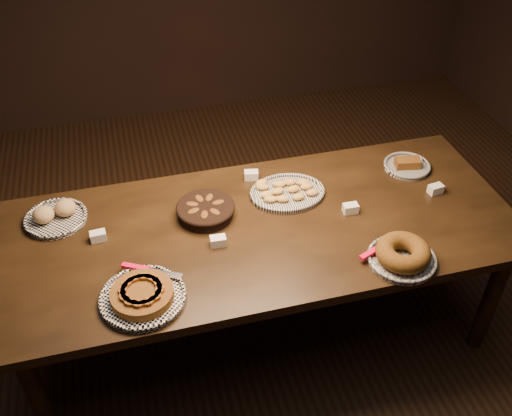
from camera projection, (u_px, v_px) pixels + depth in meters
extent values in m
plane|color=black|center=(261.00, 329.00, 3.12)|extent=(5.00, 5.00, 0.00)
cube|color=black|center=(262.00, 230.00, 2.66)|extent=(2.40, 1.00, 0.05)
cylinder|color=black|center=(38.00, 397.00, 2.40)|extent=(0.08, 0.08, 0.70)
cylinder|color=black|center=(491.00, 298.00, 2.83)|extent=(0.08, 0.08, 0.70)
cylinder|color=black|center=(43.00, 272.00, 2.97)|extent=(0.08, 0.08, 0.70)
cylinder|color=black|center=(419.00, 205.00, 3.40)|extent=(0.08, 0.08, 0.70)
torus|color=white|center=(143.00, 296.00, 2.28)|extent=(0.35, 0.35, 0.02)
cylinder|color=#523310|center=(142.00, 294.00, 2.28)|extent=(0.31, 0.31, 0.04)
cube|color=#603510|center=(157.00, 283.00, 2.29)|extent=(0.05, 0.09, 0.01)
cube|color=#603510|center=(152.00, 279.00, 2.30)|extent=(0.08, 0.08, 0.01)
cube|color=#603510|center=(144.00, 277.00, 2.31)|extent=(0.09, 0.05, 0.01)
cube|color=#603510|center=(135.00, 279.00, 2.30)|extent=(0.09, 0.05, 0.01)
cube|color=#603510|center=(128.00, 284.00, 2.28)|extent=(0.08, 0.08, 0.01)
cube|color=#603510|center=(124.00, 290.00, 2.26)|extent=(0.05, 0.09, 0.01)
cube|color=#603510|center=(125.00, 297.00, 2.23)|extent=(0.05, 0.09, 0.01)
cube|color=#603510|center=(130.00, 301.00, 2.21)|extent=(0.08, 0.08, 0.01)
cube|color=#603510|center=(139.00, 303.00, 2.20)|extent=(0.09, 0.05, 0.01)
cube|color=#603510|center=(148.00, 301.00, 2.21)|extent=(0.09, 0.05, 0.01)
cube|color=#603510|center=(155.00, 296.00, 2.23)|extent=(0.08, 0.08, 0.01)
cube|color=#603510|center=(159.00, 290.00, 2.26)|extent=(0.05, 0.09, 0.01)
cube|color=#FF0C3C|center=(136.00, 267.00, 2.40)|extent=(0.12, 0.08, 0.02)
cube|color=silver|center=(165.00, 273.00, 2.37)|extent=(0.15, 0.10, 0.00)
torus|color=black|center=(287.00, 192.00, 2.81)|extent=(0.30, 0.30, 0.02)
ellipsoid|color=#AF8032|center=(270.00, 199.00, 2.76)|extent=(0.07, 0.06, 0.03)
ellipsoid|color=#AF8032|center=(282.00, 199.00, 2.76)|extent=(0.07, 0.06, 0.03)
ellipsoid|color=#AF8032|center=(298.00, 197.00, 2.77)|extent=(0.07, 0.05, 0.03)
ellipsoid|color=#AF8032|center=(312.00, 192.00, 2.80)|extent=(0.07, 0.04, 0.03)
ellipsoid|color=#AF8032|center=(267.00, 194.00, 2.78)|extent=(0.07, 0.05, 0.03)
ellipsoid|color=#AF8032|center=(278.00, 191.00, 2.80)|extent=(0.07, 0.05, 0.03)
ellipsoid|color=#AF8032|center=(293.00, 189.00, 2.82)|extent=(0.07, 0.05, 0.03)
ellipsoid|color=#AF8032|center=(306.00, 186.00, 2.83)|extent=(0.07, 0.04, 0.03)
ellipsoid|color=#AF8032|center=(263.00, 187.00, 2.83)|extent=(0.07, 0.06, 0.03)
ellipsoid|color=#AF8032|center=(279.00, 184.00, 2.85)|extent=(0.07, 0.06, 0.03)
ellipsoid|color=#AF8032|center=(289.00, 182.00, 2.86)|extent=(0.07, 0.06, 0.03)
ellipsoid|color=#AF8032|center=(303.00, 182.00, 2.86)|extent=(0.07, 0.05, 0.03)
ellipsoid|color=#AF8032|center=(262.00, 183.00, 2.86)|extent=(0.07, 0.05, 0.03)
torus|color=black|center=(402.00, 258.00, 2.45)|extent=(0.30, 0.30, 0.02)
torus|color=brown|center=(403.00, 252.00, 2.43)|extent=(0.31, 0.31, 0.08)
cube|color=#FF0C3C|center=(371.00, 253.00, 2.46)|extent=(0.12, 0.07, 0.02)
cube|color=silver|center=(391.00, 241.00, 2.53)|extent=(0.15, 0.09, 0.00)
cylinder|color=black|center=(206.00, 211.00, 2.68)|extent=(0.28, 0.28, 0.06)
torus|color=black|center=(206.00, 207.00, 2.67)|extent=(0.28, 0.28, 0.02)
ellipsoid|color=#331C0A|center=(218.00, 204.00, 2.69)|extent=(0.09, 0.06, 0.04)
ellipsoid|color=#331C0A|center=(209.00, 199.00, 2.72)|extent=(0.08, 0.09, 0.04)
ellipsoid|color=#331C0A|center=(200.00, 200.00, 2.71)|extent=(0.07, 0.09, 0.04)
ellipsoid|color=#331C0A|center=(192.00, 206.00, 2.68)|extent=(0.09, 0.08, 0.04)
ellipsoid|color=#331C0A|center=(194.00, 213.00, 2.64)|extent=(0.09, 0.07, 0.04)
ellipsoid|color=#331C0A|center=(205.00, 217.00, 2.62)|extent=(0.07, 0.09, 0.04)
ellipsoid|color=#331C0A|center=(215.00, 214.00, 2.64)|extent=(0.08, 0.09, 0.04)
torus|color=white|center=(56.00, 217.00, 2.66)|extent=(0.29, 0.29, 0.02)
ellipsoid|color=#9C8148|center=(43.00, 215.00, 2.63)|extent=(0.10, 0.10, 0.08)
ellipsoid|color=#9C8148|center=(65.00, 208.00, 2.67)|extent=(0.10, 0.10, 0.08)
torus|color=black|center=(407.00, 165.00, 2.99)|extent=(0.24, 0.24, 0.02)
cube|color=#523310|center=(408.00, 163.00, 2.98)|extent=(0.14, 0.09, 0.05)
cube|color=white|center=(218.00, 241.00, 2.53)|extent=(0.07, 0.05, 0.04)
cube|color=white|center=(251.00, 175.00, 2.92)|extent=(0.08, 0.06, 0.04)
cube|color=white|center=(350.00, 208.00, 2.71)|extent=(0.07, 0.05, 0.04)
cube|color=white|center=(98.00, 236.00, 2.56)|extent=(0.07, 0.05, 0.04)
cube|color=white|center=(436.00, 189.00, 2.83)|extent=(0.08, 0.05, 0.04)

